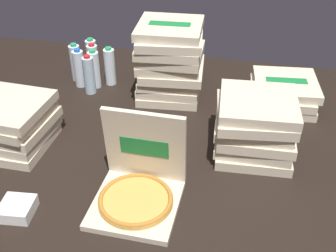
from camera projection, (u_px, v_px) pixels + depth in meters
name	position (u px, v px, depth m)	size (l,w,h in m)	color
ground_plane	(167.00, 164.00, 1.99)	(3.20, 2.40, 0.02)	black
open_pizza_box	(138.00, 186.00, 1.74)	(0.35, 0.36, 0.38)	beige
pizza_stack_right_near	(283.00, 93.00, 2.39)	(0.40, 0.40, 0.15)	beige
pizza_stack_right_far	(170.00, 61.00, 2.39)	(0.41, 0.42, 0.44)	beige
pizza_stack_right_mid	(11.00, 124.00, 2.04)	(0.39, 0.38, 0.24)	beige
pizza_stack_center_near	(255.00, 126.00, 1.98)	(0.40, 0.40, 0.29)	beige
water_bottle_0	(94.00, 69.00, 2.53)	(0.07, 0.07, 0.24)	white
water_bottle_1	(89.00, 75.00, 2.47)	(0.07, 0.07, 0.24)	silver
water_bottle_2	(110.00, 67.00, 2.57)	(0.07, 0.07, 0.24)	white
water_bottle_3	(93.00, 62.00, 2.61)	(0.07, 0.07, 0.24)	silver
water_bottle_4	(92.00, 57.00, 2.68)	(0.07, 0.07, 0.24)	white
water_bottle_5	(76.00, 63.00, 2.61)	(0.07, 0.07, 0.24)	silver
water_bottle_6	(79.00, 68.00, 2.55)	(0.07, 0.07, 0.24)	white
napkin_pile	(17.00, 209.00, 1.70)	(0.13, 0.13, 0.05)	white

